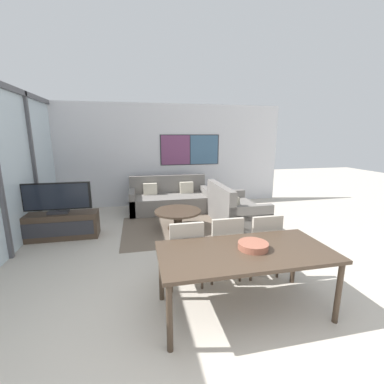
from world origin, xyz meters
TOP-DOWN VIEW (x-y plane):
  - wall_back at (0.03, 5.72)m, footprint 6.79×0.09m
  - area_rug at (0.01, 3.60)m, footprint 2.34×1.94m
  - tv_console at (-2.30, 3.59)m, footprint 1.41×0.44m
  - television at (-2.30, 3.59)m, footprint 1.23×0.20m
  - sofa_main at (0.01, 5.04)m, footprint 2.05×0.95m
  - sofa_side at (1.29, 3.70)m, footprint 0.95×1.57m
  - coffee_table at (0.01, 3.60)m, footprint 0.98×0.98m
  - dining_table at (0.32, 0.86)m, footprint 1.89×0.91m
  - dining_chair_left at (-0.23, 1.48)m, footprint 0.46×0.46m
  - dining_chair_centre at (0.32, 1.54)m, footprint 0.46×0.46m
  - dining_chair_right at (0.87, 1.52)m, footprint 0.46×0.46m
  - fruit_bowl at (0.42, 0.88)m, footprint 0.33×0.33m

SIDE VIEW (x-z plane):
  - area_rug at x=0.01m, z-range 0.00..0.01m
  - tv_console at x=-2.30m, z-range 0.00..0.50m
  - sofa_side at x=1.29m, z-range -0.17..0.73m
  - sofa_main at x=0.01m, z-range -0.17..0.73m
  - coffee_table at x=0.01m, z-range 0.10..0.51m
  - dining_chair_left at x=-0.23m, z-range 0.05..0.96m
  - dining_chair_centre at x=0.32m, z-range 0.05..0.96m
  - dining_chair_right at x=0.87m, z-range 0.05..0.96m
  - dining_table at x=0.32m, z-range 0.30..1.04m
  - fruit_bowl at x=0.42m, z-range 0.74..0.82m
  - television at x=-2.30m, z-range 0.50..1.09m
  - wall_back at x=0.03m, z-range 0.01..2.81m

